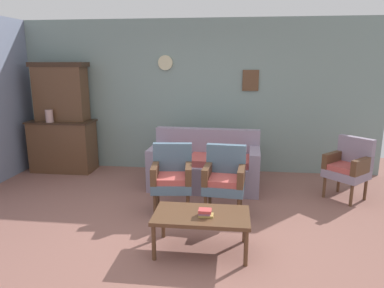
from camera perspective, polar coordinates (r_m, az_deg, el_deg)
The scene contains 11 objects.
ground_plane at distance 4.22m, azimuth -2.49°, elevation -14.55°, with size 7.68×7.68×0.00m, color #84564C.
wall_back_with_decor at distance 6.38m, azimuth 1.19°, elevation 7.66°, with size 6.40×0.09×2.70m.
side_cabinet at distance 6.85m, azimuth -20.14°, elevation -0.27°, with size 1.16×0.55×0.93m.
cabinet_upper_hutch at distance 6.78m, azimuth -20.50°, elevation 8.01°, with size 0.99×0.38×1.03m.
vase_on_cabinet at distance 6.66m, azimuth -22.14°, elevation 4.23°, with size 0.13×0.13×0.22m, color tan.
floral_couch at distance 5.63m, azimuth 2.13°, elevation -3.73°, with size 1.74×0.88×0.90m.
armchair_row_middle at distance 4.69m, azimuth -3.24°, elevation -5.06°, with size 0.57×0.55×0.90m.
armchair_by_doorway at distance 4.62m, azimuth 5.30°, elevation -5.36°, with size 0.56×0.53×0.90m.
wingback_chair_by_fireplace at distance 5.59m, azimuth 24.08°, elevation -3.19°, with size 0.71×0.71×0.90m.
coffee_table at distance 3.76m, azimuth 1.55°, elevation -11.85°, with size 1.00×0.56×0.42m.
book_stack_on_table at distance 3.67m, azimuth 2.16°, elevation -11.08°, with size 0.15×0.12×0.08m.
Camera 1 is at (0.61, -3.69, 1.96)m, focal length 32.88 mm.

